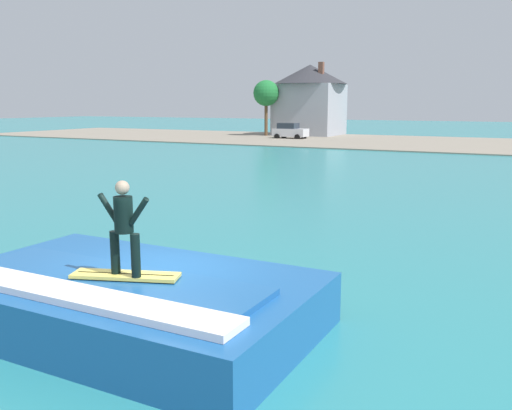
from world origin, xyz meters
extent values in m
plane|color=teal|center=(0.00, 0.00, 0.00)|extent=(260.00, 260.00, 0.00)
cube|color=#1D5898|center=(-0.21, -0.63, 0.48)|extent=(6.73, 4.03, 0.95)
cube|color=#1D5898|center=(-0.21, -1.13, 1.00)|extent=(5.72, 1.81, 0.11)
cube|color=white|center=(-0.21, -1.94, 1.02)|extent=(6.05, 0.73, 0.12)
cube|color=#EAD159|center=(0.05, -0.97, 1.11)|extent=(1.92, 1.06, 0.06)
cube|color=black|center=(0.05, -0.97, 1.13)|extent=(1.64, 0.62, 0.01)
cylinder|color=black|center=(-0.11, -1.03, 1.51)|extent=(0.16, 0.16, 0.75)
cylinder|color=black|center=(0.34, -1.03, 1.51)|extent=(0.16, 0.16, 0.75)
cylinder|color=black|center=(0.11, -1.03, 2.19)|extent=(0.32, 0.32, 0.62)
sphere|color=tan|center=(0.11, -1.03, 2.65)|extent=(0.24, 0.24, 0.24)
cylinder|color=black|center=(-0.22, -1.03, 2.29)|extent=(0.42, 0.10, 0.49)
cylinder|color=black|center=(0.44, -1.03, 2.29)|extent=(0.42, 0.10, 0.49)
cube|color=gray|center=(0.00, 50.63, 0.05)|extent=(120.00, 22.77, 0.11)
cube|color=silver|center=(-19.83, 50.54, 0.77)|extent=(3.92, 1.86, 0.90)
cube|color=#262D38|center=(-20.13, 50.54, 1.54)|extent=(2.16, 1.67, 0.64)
cylinder|color=black|center=(-18.56, 51.52, 0.32)|extent=(0.64, 0.22, 0.64)
cylinder|color=black|center=(-18.56, 49.56, 0.32)|extent=(0.64, 0.22, 0.64)
cylinder|color=black|center=(-21.11, 51.52, 0.32)|extent=(0.64, 0.22, 0.64)
cylinder|color=black|center=(-21.11, 49.56, 0.32)|extent=(0.64, 0.22, 0.64)
cube|color=#9EA3AD|center=(-20.76, 58.51, 3.25)|extent=(7.63, 7.25, 6.50)
cone|color=#2D2D33|center=(-20.76, 58.51, 7.72)|extent=(9.46, 9.46, 2.43)
cube|color=brown|center=(-18.85, 57.43, 8.22)|extent=(0.60, 0.60, 1.80)
cylinder|color=brown|center=(-24.78, 54.11, 2.20)|extent=(0.40, 0.40, 4.39)
sphere|color=#1F6F32|center=(-24.78, 54.11, 5.35)|extent=(3.19, 3.19, 3.19)
camera|label=1|loc=(6.28, -8.01, 4.03)|focal=38.55mm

